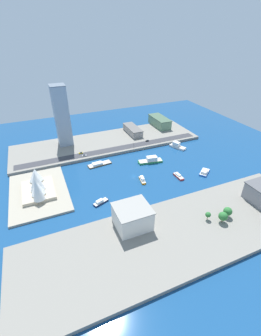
# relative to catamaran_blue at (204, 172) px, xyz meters

# --- Properties ---
(ground_plane) EXTENTS (440.00, 440.00, 0.00)m
(ground_plane) POSITION_rel_catamaran_blue_xyz_m (24.05, 71.17, -1.54)
(ground_plane) COLOR navy
(quay_west) EXTENTS (70.00, 240.00, 3.34)m
(quay_west) POSITION_rel_catamaran_blue_xyz_m (-61.27, 71.17, 0.13)
(quay_west) COLOR gray
(quay_west) RESTS_ON ground_plane
(quay_east) EXTENTS (70.00, 240.00, 3.34)m
(quay_east) POSITION_rel_catamaran_blue_xyz_m (109.37, 71.17, 0.13)
(quay_east) COLOR gray
(quay_east) RESTS_ON ground_plane
(peninsula_point) EXTENTS (75.74, 50.89, 2.00)m
(peninsula_point) POSITION_rel_catamaran_blue_xyz_m (32.91, 163.70, -0.54)
(peninsula_point) COLOR #A89E89
(peninsula_point) RESTS_ON ground_plane
(road_strip) EXTENTS (11.77, 228.00, 0.15)m
(road_strip) POSITION_rel_catamaran_blue_xyz_m (84.11, 71.17, 1.88)
(road_strip) COLOR #38383D
(road_strip) RESTS_ON quay_east
(catamaran_blue) EXTENTS (15.68, 17.35, 4.17)m
(catamaran_blue) POSITION_rel_catamaran_blue_xyz_m (0.00, 0.00, 0.00)
(catamaran_blue) COLOR blue
(catamaran_blue) RESTS_ON ground_plane
(water_taxi_orange) EXTENTS (14.51, 6.09, 4.30)m
(water_taxi_orange) POSITION_rel_catamaran_blue_xyz_m (12.83, 66.53, 0.13)
(water_taxi_orange) COLOR orange
(water_taxi_orange) RESTS_ON ground_plane
(patrol_launch_navy) EXTENTS (9.28, 15.36, 3.78)m
(patrol_launch_navy) POSITION_rel_catamaran_blue_xyz_m (-3.45, 114.98, -0.18)
(patrol_launch_navy) COLOR #1E284C
(patrol_launch_navy) RESTS_ON ground_plane
(ferry_white_commuter) EXTENTS (22.54, 15.55, 7.29)m
(ferry_white_commuter) POSITION_rel_catamaran_blue_xyz_m (62.70, -6.81, 1.07)
(ferry_white_commuter) COLOR silver
(ferry_white_commuter) RESTS_ON ground_plane
(barge_flat_brown) EXTENTS (10.32, 27.76, 3.46)m
(barge_flat_brown) POSITION_rel_catamaran_blue_xyz_m (60.11, 97.57, -0.26)
(barge_flat_brown) COLOR brown
(barge_flat_brown) RESTS_ON ground_plane
(ferry_green_doubledeck) EXTENTS (13.02, 29.44, 6.94)m
(ferry_green_doubledeck) POSITION_rel_catamaran_blue_xyz_m (43.23, 41.32, 1.02)
(ferry_green_doubledeck) COLOR #2D8C4C
(ferry_green_doubledeck) RESTS_ON ground_plane
(tugboat_red) EXTENTS (15.10, 5.12, 3.52)m
(tugboat_red) POSITION_rel_catamaran_blue_xyz_m (4.44, 29.23, -0.20)
(tugboat_red) COLOR red
(tugboat_red) RESTS_ON ground_plane
(hotel_broad_white) EXTENTS (23.97, 26.26, 17.37)m
(hotel_broad_white) POSITION_rel_catamaran_blue_xyz_m (-41.54, 101.17, 10.52)
(hotel_broad_white) COLOR silver
(hotel_broad_white) RESTS_ON quay_west
(tower_tall_glass) EXTENTS (18.47, 17.55, 73.21)m
(tower_tall_glass) POSITION_rel_catamaran_blue_xyz_m (123.48, 122.71, 38.44)
(tower_tall_glass) COLOR #8C9EB2
(tower_tall_glass) RESTS_ON quay_east
(carpark_squat_concrete) EXTENTS (40.06, 14.68, 9.31)m
(carpark_squat_concrete) POSITION_rel_catamaran_blue_xyz_m (120.67, 30.12, 6.49)
(carpark_squat_concrete) COLOR gray
(carpark_squat_concrete) RESTS_ON quay_east
(terminal_long_green) EXTENTS (41.98, 18.09, 13.44)m
(terminal_long_green) POSITION_rel_catamaran_blue_xyz_m (130.25, -18.23, 8.55)
(terminal_long_green) COLOR slate
(terminal_long_green) RESTS_ON quay_east
(taxi_yellow_cab) EXTENTS (2.04, 5.05, 1.66)m
(taxi_yellow_cab) POSITION_rel_catamaran_blue_xyz_m (88.68, 111.35, 2.76)
(taxi_yellow_cab) COLOR black
(taxi_yellow_cab) RESTS_ON road_strip
(suv_black) EXTENTS (1.87, 4.79, 1.66)m
(suv_black) POSITION_rel_catamaran_blue_xyz_m (88.25, 23.19, 2.75)
(suv_black) COLOR black
(suv_black) RESTS_ON road_strip
(van_white) EXTENTS (1.95, 5.13, 1.50)m
(van_white) POSITION_rel_catamaran_blue_xyz_m (80.80, 109.02, 2.69)
(van_white) COLOR black
(van_white) RESTS_ON road_strip
(traffic_light_waterfront) EXTENTS (0.36, 0.36, 6.50)m
(traffic_light_waterfront) POSITION_rel_catamaran_blue_xyz_m (77.25, 47.53, 6.14)
(traffic_light_waterfront) COLOR black
(traffic_light_waterfront) RESTS_ON quay_east
(opera_landmark) EXTENTS (45.50, 28.34, 22.90)m
(opera_landmark) POSITION_rel_catamaran_blue_xyz_m (32.74, 163.70, 8.63)
(opera_landmark) COLOR #BCAD93
(opera_landmark) RESTS_ON peninsula_point
(park_tree_cluster) EXTENTS (12.19, 21.81, 9.40)m
(park_tree_cluster) POSITION_rel_catamaran_blue_xyz_m (-63.59, 33.64, 7.47)
(park_tree_cluster) COLOR brown
(park_tree_cluster) RESTS_ON quay_west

